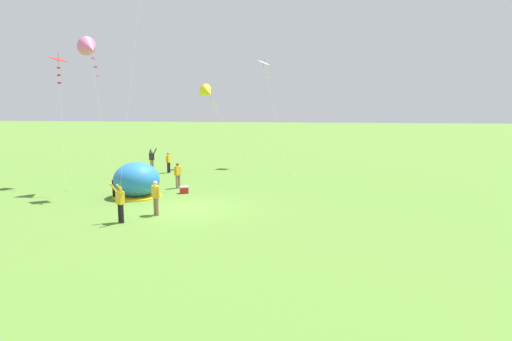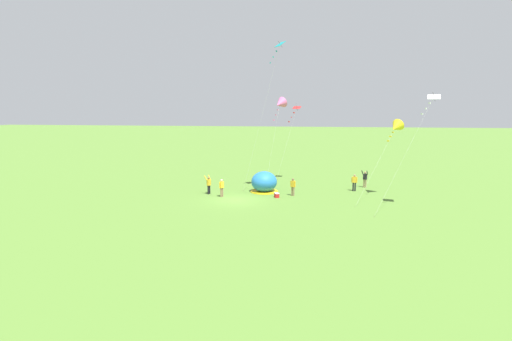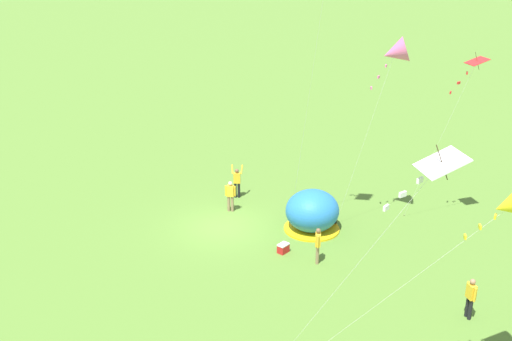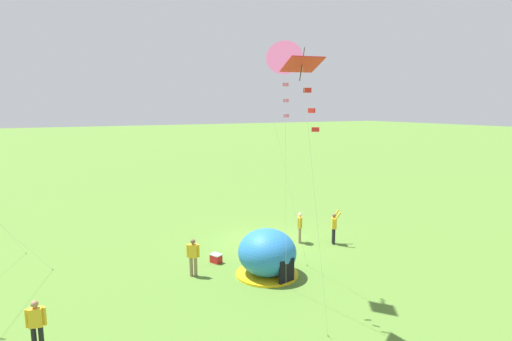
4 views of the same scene
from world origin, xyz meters
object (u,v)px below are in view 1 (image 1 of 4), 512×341
(popup_tent, at_px, (137,181))
(kite_red, at_px, (59,64))
(person_far_back, at_px, (152,159))
(person_center_field, at_px, (156,196))
(person_flying_kite, at_px, (120,202))
(kite_pink, at_px, (90,48))
(cooler_box, at_px, (184,190))
(person_watching_sky, at_px, (168,161))
(person_strolling, at_px, (178,174))
(kite_yellow, at_px, (208,92))
(kite_white, at_px, (265,66))

(popup_tent, height_order, kite_red, kite_red)
(person_far_back, bearing_deg, person_center_field, -64.29)
(person_flying_kite, bearing_deg, kite_pink, 128.65)
(person_far_back, xyz_separation_m, kite_pink, (0.56, -9.16, 7.88))
(cooler_box, distance_m, person_center_field, 5.32)
(person_watching_sky, xyz_separation_m, kite_red, (-4.81, -6.38, 7.21))
(popup_tent, xyz_separation_m, cooler_box, (2.38, 1.52, -0.78))
(cooler_box, bearing_deg, kite_red, 172.46)
(cooler_box, xyz_separation_m, person_strolling, (-0.98, 1.48, 0.74))
(person_flying_kite, xyz_separation_m, person_watching_sky, (-3.69, 14.37, -0.03))
(person_watching_sky, xyz_separation_m, person_strolling, (3.21, -6.09, 0.00))
(person_far_back, bearing_deg, kite_yellow, 24.20)
(person_far_back, height_order, kite_pink, kite_pink)
(kite_red, height_order, kite_yellow, kite_red)
(person_flying_kite, relative_size, kite_pink, 0.20)
(popup_tent, relative_size, cooler_box, 4.42)
(popup_tent, height_order, kite_yellow, kite_yellow)
(kite_yellow, bearing_deg, person_strolling, -85.35)
(kite_pink, xyz_separation_m, kite_yellow, (3.95, 11.19, -2.20))
(popup_tent, distance_m, kite_yellow, 13.67)
(person_far_back, xyz_separation_m, person_strolling, (5.28, -7.38, -0.03))
(popup_tent, bearing_deg, kite_white, 69.20)
(kite_yellow, bearing_deg, cooler_box, -80.91)
(person_center_field, height_order, kite_pink, kite_pink)
(person_far_back, xyz_separation_m, kite_yellow, (4.52, 2.03, 5.68))
(cooler_box, bearing_deg, person_far_back, 125.24)
(person_flying_kite, bearing_deg, person_far_back, 110.19)
(person_flying_kite, distance_m, kite_white, 21.36)
(kite_pink, bearing_deg, person_center_field, -38.41)
(person_watching_sky, relative_size, kite_pink, 0.18)
(cooler_box, height_order, person_watching_sky, person_watching_sky)
(cooler_box, xyz_separation_m, person_far_back, (-6.26, 8.86, 0.78))
(person_center_field, bearing_deg, kite_pink, 141.59)
(cooler_box, bearing_deg, kite_pink, -176.97)
(kite_yellow, bearing_deg, popup_tent, -92.96)
(person_watching_sky, xyz_separation_m, kite_yellow, (2.45, 3.32, 5.71))
(person_watching_sky, bearing_deg, kite_white, 35.33)
(cooler_box, height_order, kite_red, kite_red)
(person_strolling, bearing_deg, popup_tent, -115.16)
(kite_pink, bearing_deg, person_flying_kite, -51.35)
(kite_red, bearing_deg, person_strolling, 2.05)
(person_center_field, relative_size, kite_yellow, 0.23)
(kite_pink, relative_size, kite_yellow, 1.29)
(person_flying_kite, bearing_deg, person_strolling, 93.28)
(kite_white, xyz_separation_m, kite_pink, (-8.71, -12.98, -0.16))
(popup_tent, xyz_separation_m, person_strolling, (1.41, 3.00, -0.03))
(person_far_back, distance_m, person_flying_kite, 16.69)
(person_flying_kite, bearing_deg, kite_yellow, 94.01)
(person_flying_kite, height_order, kite_red, kite_red)
(cooler_box, relative_size, person_far_back, 0.34)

